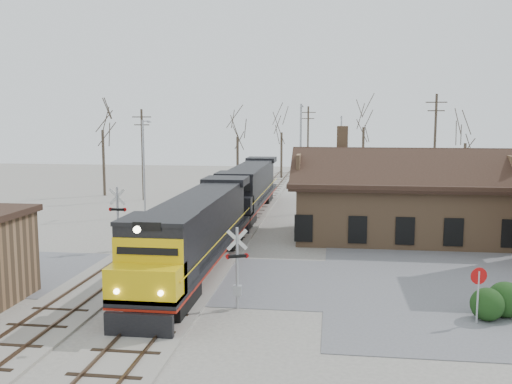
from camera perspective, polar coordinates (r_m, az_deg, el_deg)
ground at (r=30.96m, az=-6.36°, el=-8.55°), size 140.00×140.00×0.00m
road at (r=30.96m, az=-6.36°, el=-8.53°), size 60.00×9.00×0.03m
track_main at (r=45.26m, az=-1.77°, el=-3.30°), size 3.40×90.00×0.24m
track_siding at (r=46.20m, az=-7.30°, el=-3.14°), size 3.40×90.00×0.24m
depot at (r=41.58m, az=14.04°, el=-1.21°), size 15.20×9.31×7.90m
locomotive_lead at (r=31.10m, az=-6.10°, el=-4.10°), size 2.95×19.78×4.39m
locomotive_trailing at (r=50.56m, az=-0.71°, el=0.41°), size 2.95×19.78×4.15m
crossbuck_near at (r=25.63m, az=-1.89°, el=-7.83°), size 1.01×0.47×3.70m
crossbuck_far at (r=37.51m, az=-13.64°, el=-2.85°), size 1.18×0.31×4.14m
do_not_enter_sign at (r=25.49m, az=21.35°, el=-8.67°), size 0.70×0.24×2.41m
hedge_a at (r=26.34m, az=22.12°, el=-10.37°), size 1.40×1.40×1.40m
hedge_b at (r=27.06m, az=23.68°, el=-9.83°), size 1.54×1.54×1.54m
streetlight_a at (r=50.07m, az=-11.11°, el=2.94°), size 0.25×2.04×8.32m
streetlight_b at (r=50.24m, az=4.49°, el=3.87°), size 0.25×2.04×9.69m
streetlight_c at (r=66.22m, az=8.49°, el=4.24°), size 0.25×2.04×8.70m
utility_pole_a at (r=59.97m, az=-11.28°, el=3.87°), size 2.00×0.24×9.36m
utility_pole_b at (r=75.68m, az=5.21°, el=4.93°), size 2.00×0.24×9.97m
utility_pole_c at (r=57.60m, az=17.43°, el=4.23°), size 2.00×0.24×10.75m
tree_a at (r=64.25m, az=-15.13°, el=7.06°), size 4.78×4.78×11.71m
tree_b at (r=68.73m, az=-1.87°, el=6.41°), size 4.16×4.16×10.18m
tree_c at (r=79.92m, az=2.58°, el=6.73°), size 4.30×4.30×10.54m
tree_d at (r=72.19m, az=10.73°, el=7.35°), size 4.89×4.89×11.97m
tree_e at (r=66.84m, az=20.24°, el=5.40°), size 3.81×3.81×9.34m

